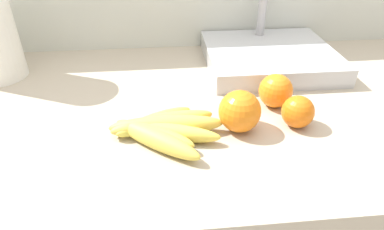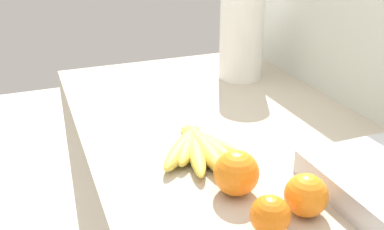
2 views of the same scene
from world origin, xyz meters
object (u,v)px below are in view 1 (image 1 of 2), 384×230
orange_back_right (298,112)px  banana_bunch (161,129)px  orange_center (276,91)px  sink_basin (269,56)px  orange_back_left (240,111)px

orange_back_right → banana_bunch: bearing=-177.3°
orange_center → orange_back_right: bearing=-75.5°
orange_back_right → sink_basin: bearing=84.6°
banana_bunch → orange_center: size_ratio=3.02×
orange_back_left → sink_basin: bearing=63.5°
orange_back_left → orange_center: size_ratio=1.13×
orange_back_right → orange_back_left: bearing=-179.5°
sink_basin → orange_back_right: bearing=-95.4°
banana_bunch → sink_basin: sink_basin is taller
orange_back_left → orange_center: orange_back_left is taller
banana_bunch → sink_basin: 0.42m
orange_center → sink_basin: 0.21m
orange_back_right → orange_center: 0.08m
banana_bunch → orange_center: (0.25, 0.09, 0.02)m
orange_center → banana_bunch: bearing=-159.8°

